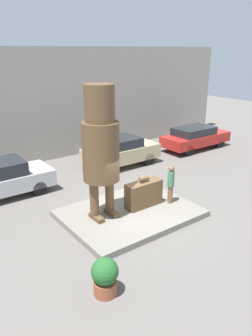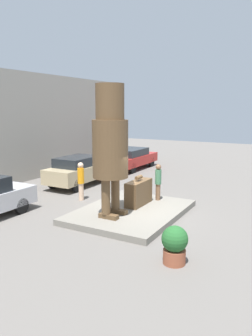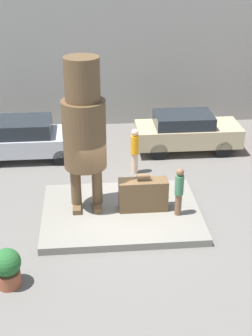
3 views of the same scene
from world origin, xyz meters
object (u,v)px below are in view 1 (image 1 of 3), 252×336
Objects in this scene: statue_figure at (101,143)px; parked_car_red at (195,137)px; parked_car_silver at (0,179)px; tourist at (171,183)px; parked_car_tan at (121,151)px; giant_suitcase at (144,194)px; worker_hivis at (103,167)px; planter_pot at (105,276)px.

parked_car_red is (9.99, 4.47, -2.27)m from statue_figure.
parked_car_silver is 0.91× the size of parked_car_red.
parked_car_tan is at bearing 75.73° from tourist.
statue_figure is 3.15× the size of giant_suitcase.
worker_hivis reaches higher than parked_car_tan.
parked_car_tan is at bearing 1.05° from parked_car_silver.
worker_hivis is at bearing -22.88° from parked_car_silver.
parked_car_silver is at bearing 157.12° from worker_hivis.
statue_figure is at bearing 58.21° from planter_pot.
worker_hivis is at bearing -168.00° from parked_car_red.
statue_figure is at bearing -123.50° from worker_hivis.
statue_figure is 1.14× the size of parked_car_tan.
giant_suitcase is 4.89m from planter_pot.
planter_pot is (-3.82, -3.05, -0.19)m from giant_suitcase.
worker_hivis is at bearing 56.50° from statue_figure.
parked_car_silver is at bearing 130.89° from giant_suitcase.
parked_car_tan is at bearing 51.92° from planter_pot.
parked_car_silver is 12.35m from parked_car_red.
parked_car_red is 8.36m from worker_hivis.
tourist is (1.05, -0.42, 0.36)m from giant_suitcase.
planter_pot is (-4.87, -2.63, -0.54)m from tourist.
worker_hivis is (-2.35, -1.88, 0.11)m from parked_car_tan.
planter_pot is (0.31, -7.81, -0.28)m from parked_car_silver.
parked_car_silver reaches higher than parked_car_red.
giant_suitcase is at bearing -116.13° from parked_car_tan.
statue_figure is 2.92m from giant_suitcase.
tourist is at bearing -21.84° from giant_suitcase.
tourist is 0.34× the size of parked_car_red.
parked_car_tan is 10.08m from planter_pot.
parked_car_red reaches higher than planter_pot.
parked_car_red is (7.17, 5.16, -0.32)m from tourist.
giant_suitcase is at bearing -90.88° from worker_hivis.
parked_car_tan is 2.39× the size of worker_hivis.
parked_car_tan is (2.40, 4.88, 0.11)m from giant_suitcase.
statue_figure reaches higher than worker_hivis.
worker_hivis is at bearing 57.43° from planter_pot.
tourist is 1.48× the size of planter_pot.
parked_car_tan is 5.83m from parked_car_red.
statue_figure is 4.63m from planter_pot.
parked_car_silver is 4.02× the size of planter_pot.
giant_suitcase is 3.01m from worker_hivis.
planter_pot is at bearing -121.79° from statue_figure.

